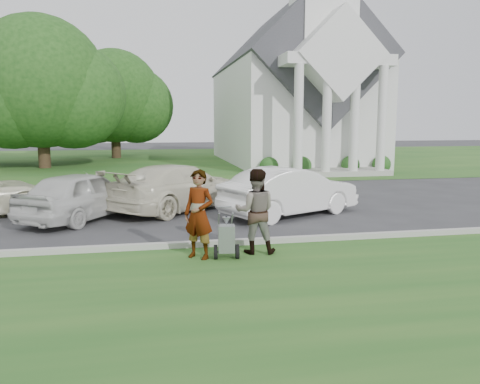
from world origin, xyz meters
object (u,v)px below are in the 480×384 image
object	(u,v)px
striping_cart	(226,239)
parking_meter_near	(192,217)
tree_back	(114,101)
car_c	(179,187)
car_d	(290,191)
car_b	(83,195)
church	(291,81)
person_right	(255,212)
person_left	(199,215)
tree_left	(40,88)

from	to	relation	value
striping_cart	parking_meter_near	world-z (taller)	parking_meter_near
tree_back	car_c	world-z (taller)	tree_back
car_c	car_d	bearing A→B (deg)	-158.37
car_b	car_d	xyz separation A→B (m)	(6.43, -0.62, 0.02)
church	person_right	xyz separation A→B (m)	(-7.88, -23.31, -4.98)
tree_back	car_c	distance (m)	25.04
church	car_c	world-z (taller)	church
parking_meter_near	car_b	world-z (taller)	car_b
person_left	car_c	world-z (taller)	person_left
parking_meter_near	car_b	size ratio (longest dim) A/B	0.31
person_left	tree_back	bearing A→B (deg)	135.18
tree_back	car_b	distance (m)	25.80
car_b	car_c	xyz separation A→B (m)	(3.00, 1.04, 0.02)
person_left	car_c	distance (m)	5.94
person_left	car_b	xyz separation A→B (m)	(-3.07, 4.90, -0.22)
parking_meter_near	car_c	world-z (taller)	car_c
person_left	car_c	bearing A→B (deg)	128.68
car_b	car_d	world-z (taller)	car_d
tree_left	car_c	size ratio (longest dim) A/B	1.98
tree_left	car_b	world-z (taller)	tree_left
car_c	car_d	world-z (taller)	car_c
tree_back	person_left	size ratio (longest dim) A/B	4.93
tree_back	parking_meter_near	world-z (taller)	tree_back
tree_back	car_d	size ratio (longest dim) A/B	2.04
tree_left	striping_cart	distance (m)	24.48
tree_left	car_b	distance (m)	18.63
person_left	person_right	size ratio (longest dim) A/B	1.01
tree_left	striping_cart	xyz separation A→B (m)	(8.41, -22.51, -4.67)
tree_left	car_c	world-z (taller)	tree_left
church	striping_cart	world-z (taller)	church
tree_left	car_b	xyz separation A→B (m)	(4.76, -17.48, -4.35)
tree_left	person_right	world-z (taller)	tree_left
person_left	parking_meter_near	size ratio (longest dim) A/B	1.42
car_b	car_c	world-z (taller)	car_c
striping_cart	person_left	xyz separation A→B (m)	(-0.58, 0.14, 0.54)
person_right	car_d	distance (m)	4.58
striping_cart	person_right	world-z (taller)	person_right
car_b	car_c	bearing A→B (deg)	-128.40
person_left	parking_meter_near	world-z (taller)	person_left
parking_meter_near	tree_back	bearing A→B (deg)	97.04
tree_back	striping_cart	xyz separation A→B (m)	(4.41, -30.51, -4.29)
church	tree_back	xyz separation A→B (m)	(-13.01, 6.87, -1.21)
tree_left	person_right	distance (m)	24.35
tree_back	car_d	world-z (taller)	tree_back
church	car_d	xyz separation A→B (m)	(-5.82, -19.22, -5.16)
car_c	person_left	bearing A→B (deg)	138.09
tree_back	person_right	world-z (taller)	tree_back
person_right	parking_meter_near	bearing A→B (deg)	5.89
church	car_d	bearing A→B (deg)	-106.85
car_c	tree_left	bearing A→B (deg)	-17.34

